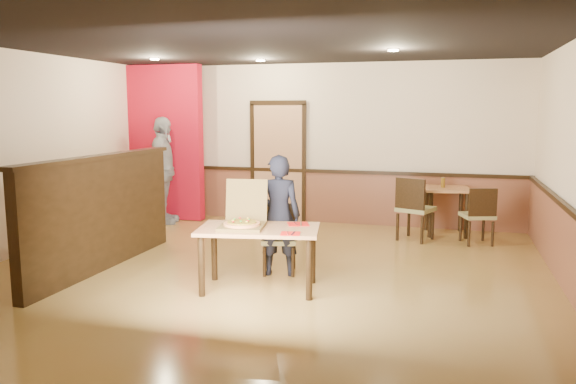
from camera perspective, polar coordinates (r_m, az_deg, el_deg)
name	(u,v)px	position (r m, az deg, el deg)	size (l,w,h in m)	color
floor	(258,276)	(6.88, -3.07, -8.55)	(7.00, 7.00, 0.00)	#AA8542
ceiling	(256,39)	(6.63, -3.27, 15.29)	(7.00, 7.00, 0.00)	black
wall_back	(322,144)	(9.97, 3.48, 4.91)	(7.00, 7.00, 0.00)	beige
wall_left	(11,155)	(8.43, -26.30, 3.42)	(7.00, 7.00, 0.00)	beige
wainscot_back	(321,197)	(10.04, 3.40, -0.52)	(7.00, 0.04, 0.90)	brown
chair_rail_back	(321,171)	(9.96, 3.39, 2.14)	(7.00, 0.06, 0.06)	black
wainscot_right	(576,262)	(6.53, 27.22, -6.31)	(0.04, 7.00, 0.90)	brown
back_door	(278,163)	(10.16, -1.00, 3.01)	(0.90, 0.06, 2.10)	tan
booth_partition	(102,211)	(7.42, -18.40, -1.87)	(0.20, 3.10, 1.44)	black
red_accent_panel	(161,143)	(10.53, -12.79, 4.90)	(1.60, 0.20, 2.78)	#B20C22
spot_a	(155,59)	(9.20, -13.39, 13.01)	(0.14, 0.14, 0.02)	beige
spot_b	(260,60)	(9.24, -2.82, 13.21)	(0.14, 0.14, 0.02)	beige
spot_c	(393,50)	(7.79, 10.64, 13.98)	(0.14, 0.14, 0.02)	beige
main_table	(259,237)	(6.25, -2.98, -4.59)	(1.43, 0.98, 0.71)	tan
diner_chair	(280,235)	(6.96, -0.85, -4.42)	(0.50, 0.50, 0.84)	olive
side_chair_left	(414,206)	(8.78, 12.66, -1.44)	(0.63, 0.63, 0.98)	olive
side_chair_right	(479,213)	(8.79, 18.82, -2.08)	(0.54, 0.54, 0.87)	olive
side_table	(447,198)	(9.37, 15.81, -0.63)	(0.81, 0.81, 0.76)	tan
diner	(279,215)	(6.77, -0.96, -2.40)	(0.54, 0.35, 1.47)	black
passerby	(163,171)	(10.08, -12.57, 2.14)	(1.10, 0.46, 1.88)	#93939B
pizza_box	(243,221)	(6.24, -4.61, -3.00)	(0.56, 0.63, 0.51)	brown
pizza	(242,224)	(6.20, -4.71, -3.24)	(0.40, 0.40, 0.03)	#DA8E4F
napkin_near	(290,234)	(5.91, 0.24, -4.25)	(0.24, 0.24, 0.01)	red
napkin_far	(298,224)	(6.39, 1.05, -3.28)	(0.30, 0.30, 0.01)	red
condiment	(443,183)	(9.32, 15.46, 0.93)	(0.06, 0.06, 0.16)	brown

